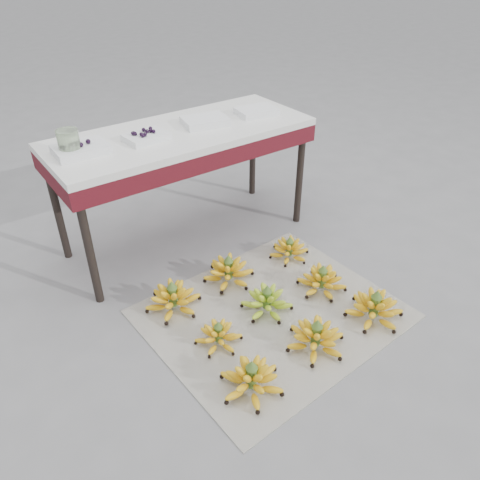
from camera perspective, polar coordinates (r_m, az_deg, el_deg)
ground at (r=2.51m, az=5.00°, el=-9.49°), size 60.00×60.00×0.00m
newspaper_mat at (r=2.53m, az=3.96°, el=-8.95°), size 1.30×1.11×0.01m
bunch_front_left at (r=2.14m, az=1.40°, el=-16.61°), size 0.30×0.30×0.18m
bunch_front_center at (r=2.34m, az=9.22°, el=-11.69°), size 0.39×0.39×0.18m
bunch_front_right at (r=2.55m, az=16.06°, el=-8.03°), size 0.33×0.33×0.18m
bunch_mid_left at (r=2.34m, az=-2.64°, el=-11.58°), size 0.27×0.27×0.14m
bunch_mid_center at (r=2.51m, az=3.29°, el=-7.50°), size 0.29×0.29×0.17m
bunch_mid_right at (r=2.68m, az=9.95°, el=-4.92°), size 0.32×0.32×0.17m
bunch_back_left at (r=2.54m, az=-8.15°, el=-7.11°), size 0.36×0.36×0.18m
bunch_back_center at (r=2.70m, az=-1.39°, el=-3.88°), size 0.38×0.38×0.18m
bunch_back_right at (r=2.91m, az=6.03°, el=-1.23°), size 0.32×0.32×0.15m
vendor_table at (r=2.83m, az=-7.06°, el=11.55°), size 1.55×0.62×0.74m
tray_far_left at (r=2.59m, az=-18.86°, el=10.47°), size 0.27×0.20×0.07m
tray_left at (r=2.68m, az=-11.40°, el=12.26°), size 0.24×0.19×0.06m
tray_right at (r=2.86m, az=-4.28°, el=14.25°), size 0.29×0.24×0.04m
tray_far_right at (r=3.03m, az=2.02°, el=15.41°), size 0.27×0.21×0.04m
glass_jar at (r=2.56m, az=-20.12°, el=11.04°), size 0.14×0.14×0.14m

